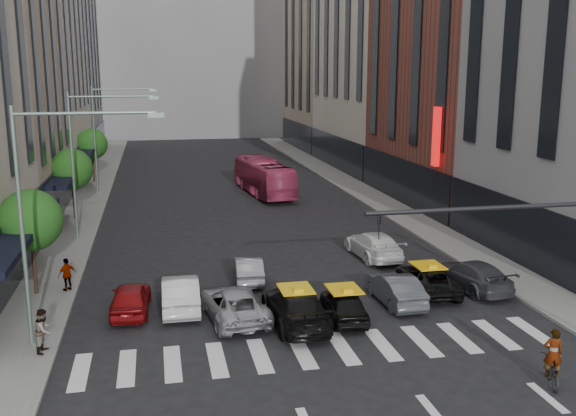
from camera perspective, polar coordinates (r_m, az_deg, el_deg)
ground at (r=23.63m, az=4.52°, el=-13.91°), size 160.00×160.00×0.00m
sidewalk_left at (r=51.67m, az=-17.58°, el=0.04°), size 3.00×96.00×0.15m
sidewalk_right at (r=54.32m, az=7.30°, el=1.08°), size 3.00×96.00×0.15m
building_left_d at (r=86.17m, az=-19.74°, el=14.49°), size 8.00×18.00×30.00m
building_right_b at (r=52.76m, az=14.64°, el=14.58°), size 8.00×18.00×26.00m
building_right_d at (r=88.50m, az=3.41°, el=14.42°), size 8.00×18.00×28.00m
building_far at (r=105.81m, az=-8.85°, el=16.08°), size 30.00×10.00×36.00m
tree_near at (r=31.60m, az=-21.92°, el=-1.03°), size 2.88×2.88×4.95m
tree_mid at (r=47.18m, az=-18.67°, el=3.28°), size 2.88×2.88×4.95m
tree_far at (r=62.97m, az=-17.03°, el=5.45°), size 2.88×2.88×4.95m
streetlamp_near at (r=25.06m, az=-20.66°, el=1.10°), size 5.38×0.25×9.00m
streetlamp_mid at (r=40.79m, az=-17.37°, el=5.28°), size 5.38×0.25×9.00m
streetlamp_far at (r=56.66m, az=-15.91°, el=7.12°), size 5.38×0.25×9.00m
traffic_signal at (r=24.49m, az=22.97°, el=-2.76°), size 10.10×0.20×6.00m
liberty_sign at (r=44.69m, az=13.05°, el=6.19°), size 0.30×0.70×4.00m
car_red at (r=28.94m, az=-13.82°, el=-7.78°), size 1.84×4.10×1.37m
car_white_front at (r=28.96m, az=-9.55°, el=-7.44°), size 1.65×4.56×1.50m
car_silver at (r=27.55m, az=-4.83°, el=-8.50°), size 2.85×5.13×1.36m
taxi_left at (r=26.91m, az=0.70°, el=-8.77°), size 2.27×5.33×1.53m
taxi_center at (r=27.55m, az=4.97°, el=-8.54°), size 1.83×3.99×1.33m
car_grey_mid at (r=29.66m, az=9.48°, el=-7.07°), size 1.58×4.25×1.39m
taxi_right at (r=31.42m, az=12.27°, el=-6.18°), size 2.59×4.85×1.30m
car_grey_curb at (r=32.38m, az=16.03°, el=-5.74°), size 2.60×5.04×1.40m
car_row2_left at (r=32.35m, az=-3.52°, el=-5.42°), size 1.65×3.92×1.26m
car_row2_right at (r=36.58m, az=7.58°, el=-3.26°), size 2.34×5.16×1.47m
bus at (r=54.75m, az=-2.18°, el=2.77°), size 3.74×10.97×2.99m
motorcycle at (r=23.93m, az=22.38°, el=-13.25°), size 1.22×1.89×0.94m
rider at (r=23.41m, az=22.64°, el=-10.29°), size 0.74×0.61×1.73m
pedestrian_near at (r=25.69m, az=-20.90°, el=-10.13°), size 0.79×0.92×1.66m
pedestrian_far at (r=32.17m, az=-19.04°, el=-5.60°), size 0.97×0.86×1.58m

